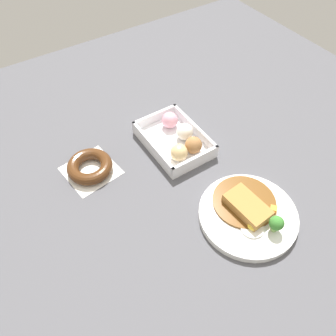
# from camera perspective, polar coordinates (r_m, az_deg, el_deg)

# --- Properties ---
(ground_plane) EXTENTS (1.60, 1.60, 0.00)m
(ground_plane) POSITION_cam_1_polar(r_m,az_deg,el_deg) (0.87, 4.51, -2.69)
(ground_plane) COLOR #4C4C51
(curry_plate) EXTENTS (0.23, 0.23, 0.06)m
(curry_plate) POSITION_cam_1_polar(r_m,az_deg,el_deg) (0.82, 13.59, -7.51)
(curry_plate) COLOR white
(curry_plate) RESTS_ON ground_plane
(donut_box) EXTENTS (0.21, 0.15, 0.06)m
(donut_box) POSITION_cam_1_polar(r_m,az_deg,el_deg) (0.94, 1.59, 4.91)
(donut_box) COLOR white
(donut_box) RESTS_ON ground_plane
(chocolate_ring_donut) EXTENTS (0.15, 0.15, 0.03)m
(chocolate_ring_donut) POSITION_cam_1_polar(r_m,az_deg,el_deg) (0.90, -13.25, 0.23)
(chocolate_ring_donut) COLOR white
(chocolate_ring_donut) RESTS_ON ground_plane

